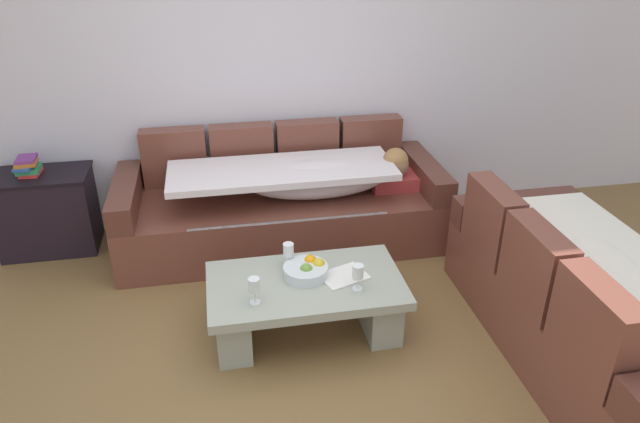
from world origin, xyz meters
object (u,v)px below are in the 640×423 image
(couch_along_wall, at_px, (287,204))
(open_magazine, at_px, (343,276))
(coffee_table, at_px, (306,300))
(side_cabinet, at_px, (47,212))
(wine_glass_near_right, at_px, (358,273))
(wine_glass_near_left, at_px, (254,286))
(book_stack_on_cabinet, at_px, (28,166))
(fruit_bowl, at_px, (307,270))
(wine_glass_far_back, at_px, (288,251))
(couch_near_window, at_px, (585,307))

(couch_along_wall, bearing_deg, open_magazine, -80.76)
(coffee_table, height_order, side_cabinet, side_cabinet)
(open_magazine, bearing_deg, wine_glass_near_right, -88.87)
(wine_glass_near_left, bearing_deg, side_cabinet, 133.32)
(open_magazine, xyz_separation_m, side_cabinet, (-2.04, 1.40, -0.06))
(side_cabinet, xyz_separation_m, book_stack_on_cabinet, (-0.06, 0.00, 0.39))
(fruit_bowl, bearing_deg, coffee_table, -108.08)
(coffee_table, height_order, open_magazine, open_magazine)
(coffee_table, xyz_separation_m, fruit_bowl, (0.02, 0.06, 0.18))
(wine_glass_near_left, bearing_deg, book_stack_on_cabinet, 134.43)
(wine_glass_far_back, bearing_deg, book_stack_on_cabinet, 145.64)
(couch_along_wall, bearing_deg, wine_glass_near_left, -105.46)
(fruit_bowl, distance_m, side_cabinet, 2.27)
(fruit_bowl, bearing_deg, side_cabinet, 143.64)
(side_cabinet, bearing_deg, couch_near_window, -29.50)
(wine_glass_near_left, height_order, wine_glass_far_back, same)
(couch_near_window, bearing_deg, fruit_bowl, 69.90)
(open_magazine, distance_m, side_cabinet, 2.48)
(coffee_table, bearing_deg, wine_glass_far_back, 112.34)
(couch_along_wall, relative_size, wine_glass_near_left, 15.13)
(fruit_bowl, height_order, wine_glass_near_right, wine_glass_near_right)
(couch_near_window, bearing_deg, book_stack_on_cabinet, 60.92)
(coffee_table, bearing_deg, book_stack_on_cabinet, 142.93)
(open_magazine, height_order, side_cabinet, side_cabinet)
(side_cabinet, bearing_deg, coffee_table, -37.96)
(coffee_table, bearing_deg, couch_near_window, -17.78)
(coffee_table, relative_size, wine_glass_near_left, 7.23)
(couch_along_wall, xyz_separation_m, book_stack_on_cabinet, (-1.91, 0.22, 0.38))
(couch_near_window, distance_m, open_magazine, 1.43)
(wine_glass_near_right, relative_size, book_stack_on_cabinet, 0.76)
(fruit_bowl, distance_m, wine_glass_far_back, 0.17)
(book_stack_on_cabinet, bearing_deg, wine_glass_far_back, -34.36)
(couch_near_window, bearing_deg, couch_along_wall, 42.15)
(wine_glass_near_right, bearing_deg, couch_along_wall, 100.48)
(couch_along_wall, distance_m, coffee_table, 1.19)
(coffee_table, distance_m, wine_glass_far_back, 0.33)
(couch_along_wall, relative_size, wine_glass_far_back, 15.13)
(coffee_table, bearing_deg, side_cabinet, 142.04)
(couch_along_wall, relative_size, couch_near_window, 1.25)
(couch_along_wall, xyz_separation_m, open_magazine, (0.19, -1.18, 0.06))
(fruit_bowl, bearing_deg, open_magazine, -14.86)
(couch_along_wall, bearing_deg, couch_near_window, -47.85)
(coffee_table, relative_size, wine_glass_far_back, 7.23)
(book_stack_on_cabinet, bearing_deg, fruit_bowl, -35.50)
(wine_glass_far_back, bearing_deg, couch_along_wall, 82.81)
(couch_along_wall, relative_size, wine_glass_near_right, 15.13)
(wine_glass_near_left, distance_m, book_stack_on_cabinet, 2.21)
(open_magazine, distance_m, book_stack_on_cabinet, 2.55)
(coffee_table, relative_size, side_cabinet, 1.67)
(wine_glass_near_right, distance_m, book_stack_on_cabinet, 2.66)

